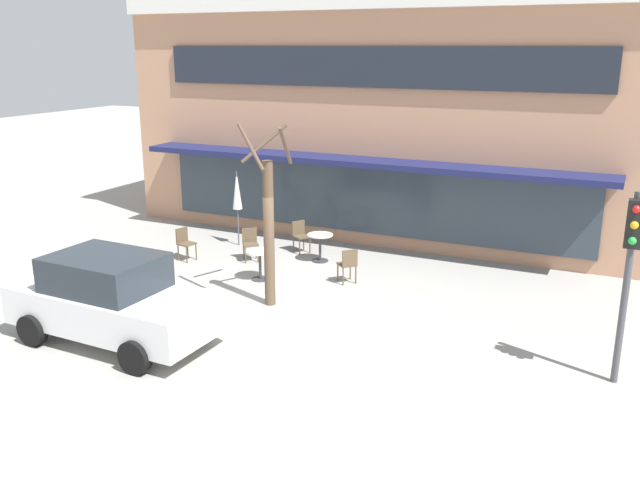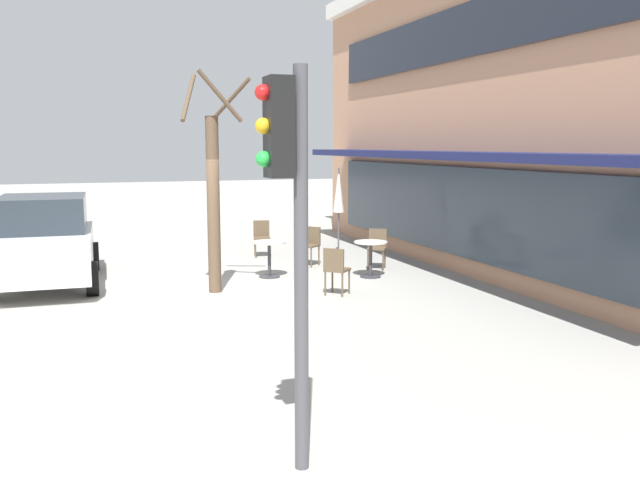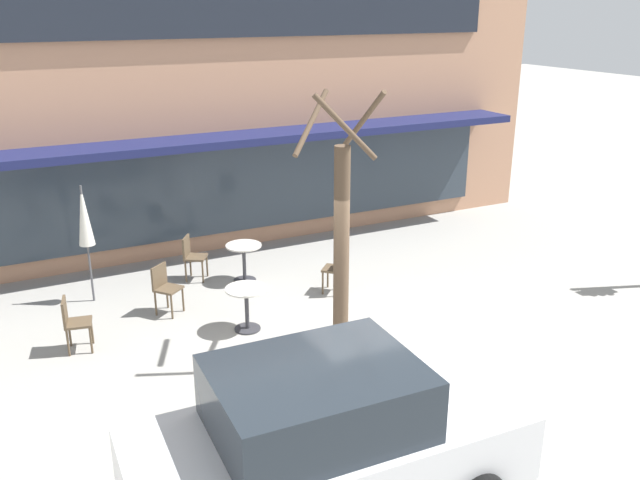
% 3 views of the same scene
% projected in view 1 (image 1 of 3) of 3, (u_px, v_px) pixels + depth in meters
% --- Properties ---
extents(ground_plane, '(80.00, 80.00, 0.00)m').
position_uv_depth(ground_plane, '(261.00, 315.00, 14.79)').
color(ground_plane, '#9E9B93').
extents(building_facade, '(16.06, 9.10, 7.07)m').
position_uv_depth(building_facade, '(410.00, 112.00, 22.46)').
color(building_facade, tan).
rests_on(building_facade, ground).
extents(cafe_table_near_wall, '(0.70, 0.70, 0.76)m').
position_uv_depth(cafe_table_near_wall, '(260.00, 260.00, 16.86)').
color(cafe_table_near_wall, '#333338').
rests_on(cafe_table_near_wall, ground).
extents(cafe_table_streetside, '(0.70, 0.70, 0.76)m').
position_uv_depth(cafe_table_streetside, '(320.00, 243.00, 18.31)').
color(cafe_table_streetside, '#333338').
rests_on(cafe_table_streetside, ground).
extents(patio_umbrella_green_folded, '(0.28, 0.28, 2.20)m').
position_uv_depth(patio_umbrella_green_folded, '(237.00, 191.00, 19.50)').
color(patio_umbrella_green_folded, '#4C4C51').
rests_on(patio_umbrella_green_folded, ground).
extents(cafe_chair_0, '(0.57, 0.57, 0.89)m').
position_uv_depth(cafe_chair_0, '(348.00, 263.00, 16.60)').
color(cafe_chair_0, brown).
rests_on(cafe_chair_0, ground).
extents(cafe_chair_1, '(0.56, 0.56, 0.89)m').
position_uv_depth(cafe_chair_1, '(250.00, 242.00, 18.40)').
color(cafe_chair_1, brown).
rests_on(cafe_chair_1, ground).
extents(cafe_chair_2, '(0.55, 0.55, 0.89)m').
position_uv_depth(cafe_chair_2, '(300.00, 234.00, 19.16)').
color(cafe_chair_2, brown).
rests_on(cafe_chair_2, ground).
extents(cafe_chair_3, '(0.47, 0.47, 0.89)m').
position_uv_depth(cafe_chair_3, '(185.00, 241.00, 18.44)').
color(cafe_chair_3, brown).
rests_on(cafe_chair_3, ground).
extents(parked_sedan, '(4.25, 2.12, 1.76)m').
position_uv_depth(parked_sedan, '(112.00, 299.00, 13.26)').
color(parked_sedan, silver).
rests_on(parked_sedan, ground).
extents(street_tree, '(1.28, 1.35, 4.09)m').
position_uv_depth(street_tree, '(269.00, 225.00, 14.89)').
color(street_tree, brown).
rests_on(street_tree, ground).
extents(traffic_light_pole, '(0.26, 0.44, 3.40)m').
position_uv_depth(traffic_light_pole, '(630.00, 258.00, 11.13)').
color(traffic_light_pole, '#47474C').
rests_on(traffic_light_pole, ground).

